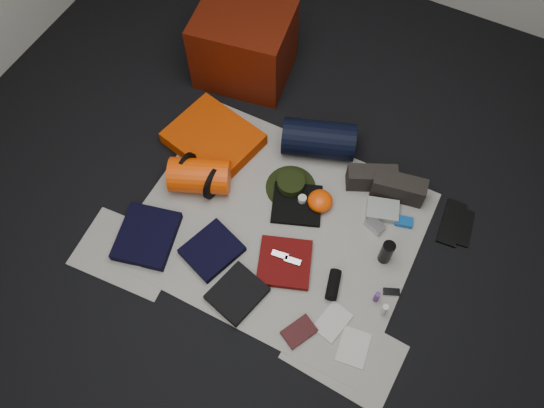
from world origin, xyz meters
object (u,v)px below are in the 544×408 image
at_px(red_cabinet, 244,46).
at_px(compact_camera, 375,225).
at_px(stuff_sack, 200,176).
at_px(navy_duffel, 319,139).
at_px(paperback_book, 299,331).
at_px(water_bottle, 386,252).
at_px(sleeping_pad, 214,139).

height_order(red_cabinet, compact_camera, red_cabinet).
distance_m(stuff_sack, navy_duffel, 0.77).
height_order(compact_camera, paperback_book, compact_camera).
height_order(red_cabinet, water_bottle, red_cabinet).
xyz_separation_m(sleeping_pad, navy_duffel, (0.62, 0.26, 0.07)).
bearing_deg(red_cabinet, paperback_book, -61.85).
bearing_deg(paperback_book, red_cabinet, 154.74).
bearing_deg(red_cabinet, sleeping_pad, -89.34).
distance_m(sleeping_pad, paperback_book, 1.34).
relative_size(stuff_sack, navy_duffel, 0.80).
distance_m(compact_camera, paperback_book, 0.78).
bearing_deg(sleeping_pad, water_bottle, -11.19).
distance_m(red_cabinet, compact_camera, 1.46).
bearing_deg(paperback_book, sleeping_pad, 167.46).
height_order(red_cabinet, paperback_book, red_cabinet).
xyz_separation_m(water_bottle, paperback_book, (-0.25, -0.61, -0.08)).
height_order(red_cabinet, navy_duffel, red_cabinet).
bearing_deg(water_bottle, navy_duffel, 142.25).
bearing_deg(sleeping_pad, red_cabinet, 99.79).
distance_m(navy_duffel, paperback_book, 1.19).
height_order(sleeping_pad, stuff_sack, stuff_sack).
bearing_deg(navy_duffel, sleeping_pad, -177.15).
xyz_separation_m(sleeping_pad, paperback_book, (1.02, -0.86, -0.04)).
relative_size(sleeping_pad, stuff_sack, 1.48).
xyz_separation_m(red_cabinet, stuff_sack, (0.20, -0.93, -0.14)).
distance_m(sleeping_pad, stuff_sack, 0.32).
bearing_deg(compact_camera, red_cabinet, 169.94).
xyz_separation_m(navy_duffel, water_bottle, (0.66, -0.51, -0.03)).
height_order(water_bottle, compact_camera, water_bottle).
bearing_deg(stuff_sack, water_bottle, 2.65).
distance_m(navy_duffel, compact_camera, 0.64).
relative_size(red_cabinet, stuff_sack, 1.66).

